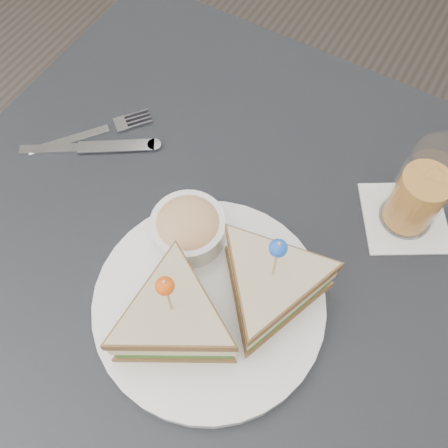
% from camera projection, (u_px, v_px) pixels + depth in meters
% --- Properties ---
extents(ground_plane, '(3.50, 3.50, 0.00)m').
position_uv_depth(ground_plane, '(219.00, 368.00, 1.32)').
color(ground_plane, '#3F3833').
extents(table, '(0.80, 0.80, 0.75)m').
position_uv_depth(table, '(215.00, 267.00, 0.73)').
color(table, black).
rests_on(table, ground).
extents(plate_meal, '(0.31, 0.30, 0.17)m').
position_uv_depth(plate_meal, '(216.00, 294.00, 0.58)').
color(plate_meal, white).
rests_on(plate_meal, table).
extents(cutlery_fork, '(0.13, 0.16, 0.01)m').
position_uv_depth(cutlery_fork, '(97.00, 132.00, 0.75)').
color(cutlery_fork, white).
rests_on(cutlery_fork, table).
extents(cutlery_knife, '(0.18, 0.13, 0.01)m').
position_uv_depth(cutlery_knife, '(84.00, 148.00, 0.73)').
color(cutlery_knife, silver).
rests_on(cutlery_knife, table).
extents(drink_set, '(0.15, 0.15, 0.14)m').
position_uv_depth(drink_set, '(420.00, 194.00, 0.63)').
color(drink_set, white).
rests_on(drink_set, table).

